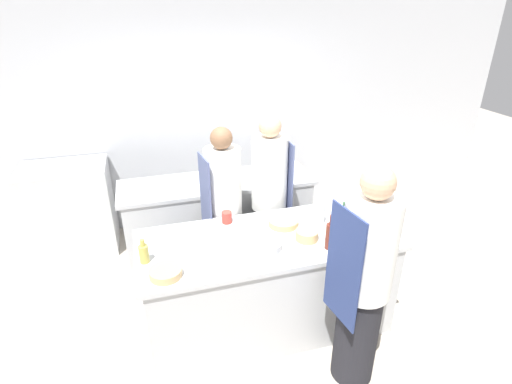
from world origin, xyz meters
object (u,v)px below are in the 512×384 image
Objects in this scene: bottle_olive_oil at (344,218)px; bowl_ceramic_blue at (166,273)px; chef_at_prep_near at (363,283)px; oven_range at (71,209)px; bottle_cooking_oil at (144,253)px; bowl_wooden_salad at (265,245)px; bowl_prep_small at (283,222)px; chef_at_stove at (269,200)px; bottle_vinegar at (330,235)px; chef_at_pass_far at (224,213)px; cup at (227,217)px; bowl_mixing_large at (307,235)px; bottle_wine at (320,211)px.

bottle_olive_oil is 1.52m from bowl_ceramic_blue.
oven_range is at bearing 33.99° from chef_at_prep_near.
bottle_cooking_oil is 0.90m from bowl_wooden_salad.
bottle_cooking_oil is 1.18m from bowl_prep_small.
chef_at_stove is (2.00, -1.06, 0.35)m from oven_range.
bowl_wooden_salad is at bearing -5.24° from bottle_cooking_oil.
bowl_prep_small is (-0.22, 0.43, -0.09)m from bottle_vinegar.
bottle_vinegar is 1.50× the size of bottle_cooking_oil.
chef_at_pass_far reaches higher than cup.
bottle_olive_oil is at bearing 45.68° from bottle_vinegar.
bottle_vinegar is 1.28× the size of bowl_ceramic_blue.
cup is at bearing 46.76° from bowl_ceramic_blue.
bowl_ceramic_blue is at bearing -171.78° from bowl_mixing_large.
chef_at_stove is at bearing 93.29° from bowl_mixing_large.
chef_at_prep_near is at bearing -92.21° from bottle_wine.
bottle_vinegar is 0.91m from cup.
chef_at_stove is at bearing 69.53° from bowl_wooden_salad.
bottle_olive_oil is 0.20m from bottle_wine.
oven_range is 3.53× the size of bottle_vinegar.
oven_range is at bearing 131.22° from bowl_wooden_salad.
bottle_cooking_oil is at bearing -178.73° from bottle_olive_oil.
oven_range is 2.58m from bowl_wooden_salad.
bottle_wine is 1.39m from bowl_ceramic_blue.
chef_at_pass_far reaches higher than bottle_wine.
cup is at bearing 158.68° from bottle_olive_oil.
cup is (-0.56, 0.45, 0.01)m from bowl_mixing_large.
chef_at_prep_near is 1.27m from cup.
bottle_cooking_oil is 1.26m from bowl_mixing_large.
cup is (0.70, 0.40, -0.03)m from bottle_cooking_oil.
bottle_vinegar is at bearing -102.76° from bottle_wine.
bowl_ceramic_blue is at bearing -49.26° from chef_at_stove.
chef_at_prep_near reaches higher than bottle_wine.
chef_at_stove is 0.82m from bowl_mixing_large.
bottle_olive_oil is 2.34× the size of cup.
bowl_prep_small is (1.94, -1.62, 0.41)m from oven_range.
oven_range is 1.94m from chef_at_pass_far.
bottle_olive_oil is at bearing -21.10° from bowl_prep_small.
bottle_wine is (0.73, -0.52, 0.18)m from chef_at_pass_far.
chef_at_stove is at bearing 84.18° from bowl_prep_small.
bowl_prep_small is 0.98× the size of bowl_wooden_salad.
cup is at bearing 111.85° from bowl_wooden_salad.
chef_at_pass_far is at bearing 20.22° from chef_at_prep_near.
bottle_wine is 1.73× the size of bowl_mixing_large.
bottle_cooking_oil is at bearing -59.13° from chef_at_stove.
chef_at_stove is 1.44m from bottle_cooking_oil.
chef_at_stove is (-0.22, 1.41, -0.01)m from chef_at_prep_near.
chef_at_pass_far is at bearing 144.73° from bottle_wine.
chef_at_stove is 0.85m from bottle_olive_oil.
bowl_wooden_salad is (0.76, 0.13, 0.00)m from bowl_ceramic_blue.
chef_at_stove reaches higher than bowl_mixing_large.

